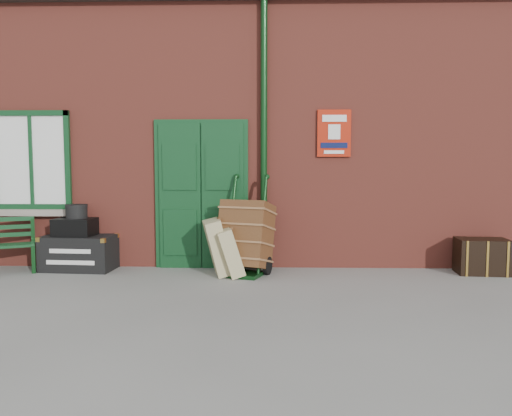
{
  "coord_description": "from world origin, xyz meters",
  "views": [
    {
      "loc": [
        0.75,
        -6.08,
        1.59
      ],
      "look_at": [
        0.56,
        0.6,
        1.0
      ],
      "focal_mm": 35.0,
      "sensor_mm": 36.0,
      "label": 1
    }
  ],
  "objects": [
    {
      "name": "ground",
      "position": [
        0.0,
        0.0,
        0.0
      ],
      "size": [
        80.0,
        80.0,
        0.0
      ],
      "primitive_type": "plane",
      "color": "gray",
      "rests_on": "ground"
    },
    {
      "name": "station_building",
      "position": [
        -0.0,
        3.49,
        2.16
      ],
      "size": [
        10.3,
        4.3,
        4.36
      ],
      "color": "#963D30",
      "rests_on": "ground"
    },
    {
      "name": "houdini_trunk",
      "position": [
        -2.13,
        1.25,
        0.26
      ],
      "size": [
        1.08,
        0.65,
        0.52
      ],
      "primitive_type": "cube",
      "rotation": [
        0.0,
        0.0,
        -0.07
      ],
      "color": "black",
      "rests_on": "ground"
    },
    {
      "name": "strongbox",
      "position": [
        -2.18,
        1.25,
        0.65
      ],
      "size": [
        0.6,
        0.46,
        0.26
      ],
      "primitive_type": "cube",
      "rotation": [
        0.0,
        0.0,
        -0.07
      ],
      "color": "black",
      "rests_on": "houdini_trunk"
    },
    {
      "name": "hatbox",
      "position": [
        -2.15,
        1.25,
        0.88
      ],
      "size": [
        0.33,
        0.33,
        0.21
      ],
      "primitive_type": "cylinder",
      "rotation": [
        0.0,
        0.0,
        -0.07
      ],
      "color": "black",
      "rests_on": "strongbox"
    },
    {
      "name": "suitcase_back",
      "position": [
        -0.0,
        0.97,
        0.41
      ],
      "size": [
        0.51,
        0.63,
        0.81
      ],
      "primitive_type": "cube",
      "rotation": [
        0.0,
        -0.24,
        0.21
      ],
      "color": "tan",
      "rests_on": "ground"
    },
    {
      "name": "suitcase_front",
      "position": [
        0.18,
        0.87,
        0.35
      ],
      "size": [
        0.49,
        0.57,
        0.7
      ],
      "primitive_type": "cube",
      "rotation": [
        0.0,
        -0.31,
        0.21
      ],
      "color": "tan",
      "rests_on": "ground"
    },
    {
      "name": "porter_trolley",
      "position": [
        0.4,
        1.05,
        0.55
      ],
      "size": [
        0.89,
        0.92,
        1.41
      ],
      "rotation": [
        0.0,
        0.0,
        -0.34
      ],
      "color": "black",
      "rests_on": "ground"
    },
    {
      "name": "dark_trunk",
      "position": [
        3.83,
        1.16,
        0.26
      ],
      "size": [
        0.74,
        0.52,
        0.51
      ],
      "primitive_type": "cube",
      "rotation": [
        0.0,
        0.0,
        -0.08
      ],
      "color": "black",
      "rests_on": "ground"
    }
  ]
}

